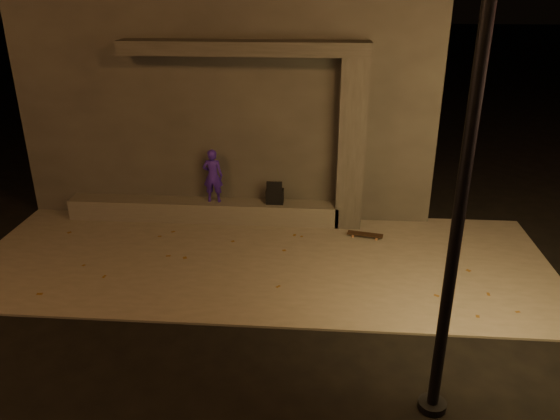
# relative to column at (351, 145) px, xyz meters

# --- Properties ---
(ground) EXTENTS (120.00, 120.00, 0.00)m
(ground) POSITION_rel_column_xyz_m (-1.70, -3.75, -1.84)
(ground) COLOR black
(ground) RESTS_ON ground
(sidewalk) EXTENTS (11.00, 4.40, 0.04)m
(sidewalk) POSITION_rel_column_xyz_m (-1.70, -1.75, -1.82)
(sidewalk) COLOR #67635B
(sidewalk) RESTS_ON ground
(building) EXTENTS (9.00, 5.10, 5.22)m
(building) POSITION_rel_column_xyz_m (-2.70, 2.74, 0.77)
(building) COLOR #363331
(building) RESTS_ON ground
(ledge) EXTENTS (6.00, 0.55, 0.45)m
(ledge) POSITION_rel_column_xyz_m (-3.20, 0.00, -1.58)
(ledge) COLOR #585650
(ledge) RESTS_ON sidewalk
(column) EXTENTS (0.55, 0.55, 3.60)m
(column) POSITION_rel_column_xyz_m (0.00, 0.00, 0.00)
(column) COLOR #363331
(column) RESTS_ON sidewalk
(canopy) EXTENTS (5.00, 0.70, 0.28)m
(canopy) POSITION_rel_column_xyz_m (-2.20, 0.05, 1.94)
(canopy) COLOR #363331
(canopy) RESTS_ON column
(skateboarder) EXTENTS (0.44, 0.29, 1.19)m
(skateboarder) POSITION_rel_column_xyz_m (-2.95, 0.00, -0.75)
(skateboarder) COLOR #32189E
(skateboarder) RESTS_ON ledge
(backpack) EXTENTS (0.38, 0.25, 0.54)m
(backpack) POSITION_rel_column_xyz_m (-1.60, 0.00, -1.17)
(backpack) COLOR black
(backpack) RESTS_ON ledge
(skateboard) EXTENTS (0.76, 0.34, 0.08)m
(skateboard) POSITION_rel_column_xyz_m (0.36, -0.65, -1.73)
(skateboard) COLOR black
(skateboard) RESTS_ON sidewalk
(street_lamp_0) EXTENTS (0.36, 0.36, 6.93)m
(street_lamp_0) POSITION_rel_column_xyz_m (0.89, -5.49, 2.10)
(street_lamp_0) COLOR black
(street_lamp_0) RESTS_ON ground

